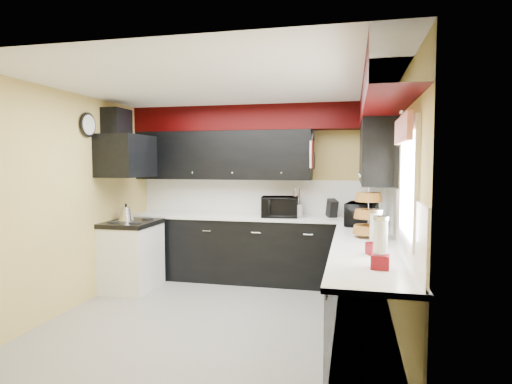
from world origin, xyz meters
TOP-DOWN VIEW (x-y plane):
  - ground at (0.00, 0.00)m, footprint 3.60×3.60m
  - wall_back at (0.00, 1.80)m, footprint 3.60×0.06m
  - wall_right at (1.80, 0.00)m, footprint 0.06×3.60m
  - wall_left at (-1.80, 0.00)m, footprint 0.06×3.60m
  - ceiling at (0.00, 0.00)m, footprint 3.60×3.60m
  - cab_back at (0.00, 1.50)m, footprint 3.60×0.60m
  - cab_right at (1.50, -0.30)m, footprint 0.60×3.00m
  - counter_back at (0.00, 1.50)m, footprint 3.62×0.64m
  - counter_right at (1.50, -0.30)m, footprint 0.64×3.02m
  - splash_back at (0.00, 1.79)m, footprint 3.60×0.02m
  - splash_right at (1.79, 0.00)m, footprint 0.02×3.60m
  - upper_back at (-0.50, 1.62)m, footprint 2.60×0.35m
  - upper_right at (1.62, 0.90)m, footprint 0.35×1.80m
  - soffit_back at (0.00, 1.62)m, footprint 3.60×0.36m
  - soffit_right at (1.62, -0.18)m, footprint 0.36×3.24m
  - stove at (-1.50, 0.75)m, footprint 0.60×0.75m
  - cooktop at (-1.50, 0.75)m, footprint 0.62×0.77m
  - hood at (-1.55, 0.75)m, footprint 0.50×0.78m
  - hood_duct at (-1.68, 0.75)m, footprint 0.24×0.40m
  - window at (1.79, -0.90)m, footprint 0.03×0.86m
  - valance at (1.73, -0.90)m, footprint 0.04×0.88m
  - pan_top at (0.82, 1.55)m, footprint 0.03×0.22m
  - pan_mid at (0.82, 1.42)m, footprint 0.03×0.28m
  - pan_low at (0.82, 1.68)m, footprint 0.03×0.24m
  - cut_board at (0.83, 1.30)m, footprint 0.03×0.26m
  - baskets at (1.52, 0.05)m, footprint 0.27×0.27m
  - clock at (-1.77, 0.25)m, footprint 0.03×0.30m
  - deco_plate at (1.77, -0.35)m, footprint 0.03×0.24m
  - toaster_oven at (0.38, 1.45)m, footprint 0.53×0.46m
  - microwave at (1.47, 0.89)m, footprint 0.42×0.55m
  - utensil_crock at (0.61, 1.47)m, footprint 0.18×0.18m
  - knife_block at (1.09, 1.56)m, footprint 0.17×0.19m
  - kettle at (-1.59, 0.79)m, footprint 0.25×0.25m
  - dispenser_a at (1.55, -0.78)m, footprint 0.16×0.16m
  - dispenser_b at (1.56, -1.25)m, footprint 0.14×0.14m

SIDE VIEW (x-z plane):
  - ground at x=0.00m, z-range 0.00..0.00m
  - stove at x=-1.50m, z-range 0.00..0.86m
  - cab_back at x=0.00m, z-range 0.00..0.90m
  - cab_right at x=1.50m, z-range 0.00..0.90m
  - cooktop at x=-1.50m, z-range 0.86..0.92m
  - counter_back at x=0.00m, z-range 0.90..0.94m
  - counter_right at x=1.50m, z-range 0.90..0.94m
  - kettle at x=-1.59m, z-range 0.92..1.10m
  - utensil_crock at x=0.61m, z-range 0.94..1.12m
  - knife_block at x=1.09m, z-range 0.94..1.19m
  - microwave at x=1.47m, z-range 0.94..1.22m
  - toaster_oven at x=0.38m, z-range 0.94..1.23m
  - dispenser_a at x=1.55m, z-range 0.94..1.27m
  - dispenser_b at x=1.56m, z-range 0.94..1.28m
  - baskets at x=1.52m, z-range 0.93..1.43m
  - splash_back at x=0.00m, z-range 0.94..1.44m
  - splash_right at x=1.79m, z-range 0.94..1.44m
  - wall_back at x=0.00m, z-range 0.00..2.50m
  - wall_right at x=1.80m, z-range 0.00..2.50m
  - wall_left at x=-1.80m, z-range 0.00..2.50m
  - window at x=1.79m, z-range 1.07..2.03m
  - pan_low at x=0.82m, z-range 1.51..1.93m
  - pan_mid at x=0.82m, z-range 1.52..1.98m
  - hood at x=-1.55m, z-range 1.50..2.06m
  - upper_back at x=-0.50m, z-range 1.45..2.15m
  - upper_right at x=1.62m, z-range 1.45..2.15m
  - cut_board at x=0.83m, z-range 1.62..1.98m
  - valance at x=1.73m, z-range 1.85..2.05m
  - pan_top at x=0.82m, z-range 1.80..2.20m
  - clock at x=-1.77m, z-range 2.00..2.30m
  - hood_duct at x=-1.68m, z-range 2.00..2.40m
  - deco_plate at x=1.77m, z-range 2.13..2.37m
  - soffit_back at x=0.00m, z-range 2.15..2.50m
  - soffit_right at x=1.62m, z-range 2.15..2.50m
  - ceiling at x=0.00m, z-range 2.47..2.53m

